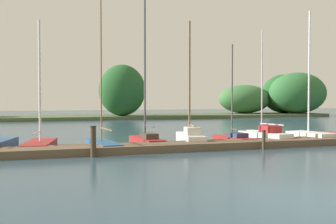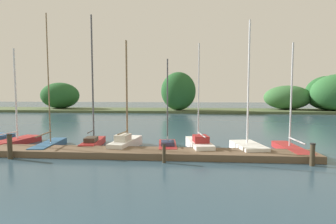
% 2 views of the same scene
% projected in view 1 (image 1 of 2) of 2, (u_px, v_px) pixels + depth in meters
% --- Properties ---
extents(ground, '(160.00, 160.00, 0.00)m').
position_uv_depth(ground, '(313.00, 201.00, 9.53)').
color(ground, '#2D4756').
extents(dock_pier, '(24.07, 1.80, 0.35)m').
position_uv_depth(dock_pier, '(175.00, 146.00, 19.07)').
color(dock_pier, brown).
rests_on(dock_pier, ground).
extents(far_shore, '(65.88, 8.55, 6.65)m').
position_uv_depth(far_shore, '(186.00, 98.00, 52.64)').
color(far_shore, '#4C5B38').
rests_on(far_shore, ground).
extents(sailboat_2, '(1.86, 4.01, 6.35)m').
position_uv_depth(sailboat_2, '(40.00, 142.00, 19.51)').
color(sailboat_2, maroon).
rests_on(sailboat_2, ground).
extents(sailboat_3, '(1.30, 3.97, 8.24)m').
position_uv_depth(sailboat_3, '(102.00, 143.00, 19.42)').
color(sailboat_3, '#285684').
rests_on(sailboat_3, ground).
extents(sailboat_4, '(1.20, 3.51, 8.34)m').
position_uv_depth(sailboat_4, '(146.00, 136.00, 20.99)').
color(sailboat_4, maroon).
rests_on(sailboat_4, ground).
extents(sailboat_5, '(1.47, 3.71, 6.63)m').
position_uv_depth(sailboat_5, '(190.00, 137.00, 21.19)').
color(sailboat_5, white).
rests_on(sailboat_5, ground).
extents(sailboat_6, '(1.33, 3.28, 5.49)m').
position_uv_depth(sailboat_6, '(233.00, 138.00, 21.96)').
color(sailboat_6, maroon).
rests_on(sailboat_6, ground).
extents(sailboat_7, '(1.67, 3.69, 6.38)m').
position_uv_depth(sailboat_7, '(264.00, 135.00, 22.51)').
color(sailboat_7, white).
rests_on(sailboat_7, ground).
extents(sailboat_8, '(1.82, 2.98, 7.54)m').
position_uv_depth(sailboat_8, '(309.00, 135.00, 22.99)').
color(sailboat_8, white).
rests_on(sailboat_8, ground).
extents(mooring_piling_1, '(0.27, 0.27, 1.33)m').
position_uv_depth(mooring_piling_1, '(93.00, 141.00, 16.70)').
color(mooring_piling_1, '#3D3323').
rests_on(mooring_piling_1, ground).
extents(mooring_piling_2, '(0.19, 0.19, 0.95)m').
position_uv_depth(mooring_piling_2, '(264.00, 140.00, 19.13)').
color(mooring_piling_2, '#3D3323').
rests_on(mooring_piling_2, ground).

